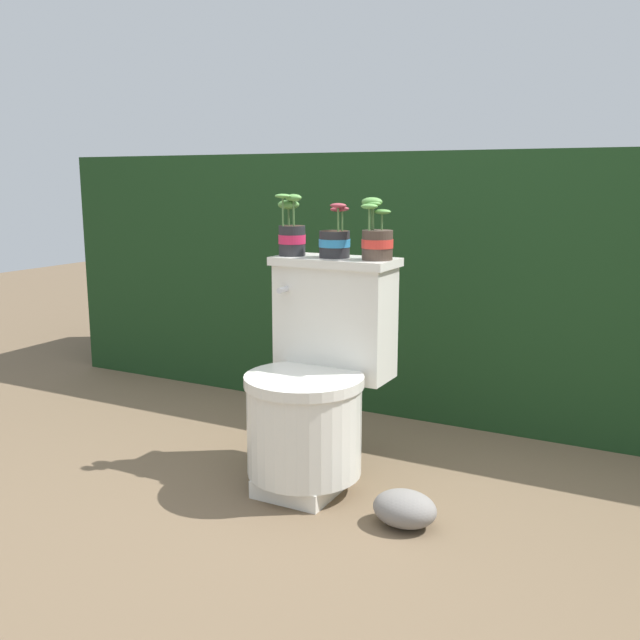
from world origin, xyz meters
name	(u,v)px	position (x,y,z in m)	size (l,w,h in m)	color
ground_plane	(313,492)	(0.00, 0.00, 0.00)	(12.00, 12.00, 0.00)	brown
hedge_backdrop	(443,276)	(0.00, 1.37, 0.59)	(3.87, 0.98, 1.19)	#193819
toilet	(316,386)	(-0.04, 0.10, 0.35)	(0.44, 0.55, 0.79)	silver
potted_plant_left	(292,233)	(-0.21, 0.22, 0.88)	(0.11, 0.11, 0.22)	#262628
potted_plant_midleft	(335,241)	(-0.04, 0.24, 0.85)	(0.11, 0.11, 0.19)	#262628
potted_plant_middle	(377,238)	(0.12, 0.24, 0.87)	(0.12, 0.11, 0.21)	#47382D
garden_stone	(405,509)	(0.37, -0.08, 0.06)	(0.20, 0.16, 0.11)	gray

